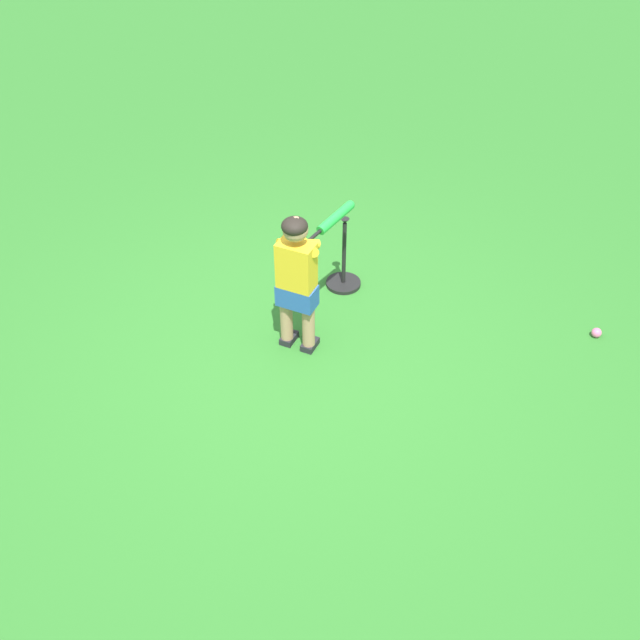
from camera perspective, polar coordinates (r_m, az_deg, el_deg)
The scene contains 4 objects.
ground_plane at distance 5.18m, azimuth -1.62°, elevation -2.87°, with size 40.00×40.00×0.00m, color #2D7528.
child_batter at distance 4.88m, azimuth -1.66°, elevation 3.92°, with size 0.76×0.43×1.08m.
play_ball_behind_batter at distance 5.69m, azimuth 20.99°, elevation -0.94°, with size 0.07×0.07×0.07m, color pink.
batting_tee at distance 5.78m, azimuth 1.87°, elevation 3.63°, with size 0.28×0.28×0.62m.
Camera 1 is at (1.89, 3.32, 3.49)m, focal length 40.54 mm.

